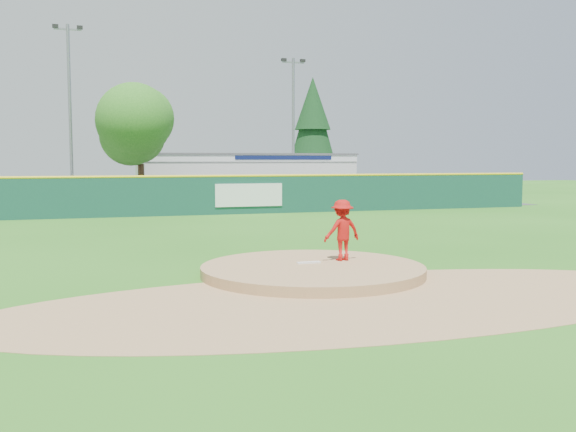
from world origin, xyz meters
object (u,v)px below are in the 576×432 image
object	(u,v)px
deciduous_tree	(140,131)
light_pole_right	(293,122)
conifer_tree	(313,127)
light_pole_left	(70,107)
pitcher	(342,230)
pool_building_grp	(243,176)
van	(90,196)

from	to	relation	value
deciduous_tree	light_pole_right	world-z (taller)	light_pole_right
conifer_tree	light_pole_left	xyz separation A→B (m)	(-19.00, -9.00, 0.51)
pitcher	deciduous_tree	xyz separation A→B (m)	(-2.98, 24.50, 3.52)
pool_building_grp	conifer_tree	bearing A→B (deg)	29.78
pitcher	conifer_tree	size ratio (longest dim) A/B	0.16
pitcher	van	bearing A→B (deg)	-84.94
pool_building_grp	light_pole_left	bearing A→B (deg)	-157.40
van	deciduous_tree	size ratio (longest dim) A/B	0.75
van	deciduous_tree	xyz separation A→B (m)	(3.00, 0.93, 3.77)
conifer_tree	van	bearing A→B (deg)	-146.46
pitcher	light_pole_left	distance (m)	27.86
deciduous_tree	conifer_tree	distance (m)	18.63
pool_building_grp	conifer_tree	size ratio (longest dim) A/B	1.60
light_pole_left	van	bearing A→B (deg)	-71.07
pitcher	light_pole_right	world-z (taller)	light_pole_right
deciduous_tree	conifer_tree	world-z (taller)	conifer_tree
van	pool_building_grp	xyz separation A→B (m)	(11.00, 7.92, 0.88)
pitcher	conifer_tree	xyz separation A→B (m)	(12.02, 35.50, 4.51)
pool_building_grp	conifer_tree	distance (m)	8.95
conifer_tree	deciduous_tree	bearing A→B (deg)	-143.75
conifer_tree	pool_building_grp	bearing A→B (deg)	-150.22
van	pool_building_grp	bearing A→B (deg)	-30.40
conifer_tree	light_pole_left	size ratio (longest dim) A/B	0.86
pitcher	light_pole_right	distance (m)	29.95
van	light_pole_left	distance (m)	6.11
pitcher	light_pole_left	size ratio (longest dim) A/B	0.14
van	light_pole_right	world-z (taller)	light_pole_right
van	conifer_tree	bearing A→B (deg)	-32.64
van	light_pole_right	bearing A→B (deg)	-46.78
deciduous_tree	conifer_tree	bearing A→B (deg)	36.25
van	conifer_tree	xyz separation A→B (m)	(18.00, 11.93, 4.76)
pool_building_grp	deciduous_tree	distance (m)	11.01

